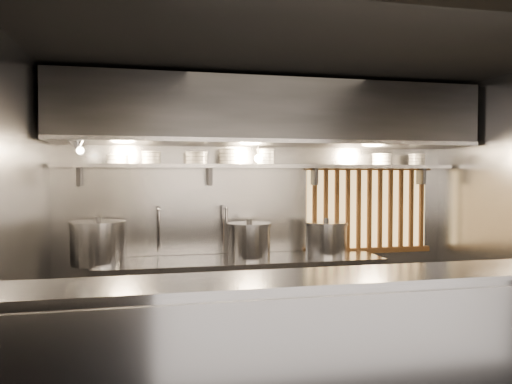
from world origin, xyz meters
name	(u,v)px	position (x,y,z in m)	size (l,w,h in m)	color
floor	(301,384)	(0.00, 0.00, 0.00)	(4.50, 4.50, 0.00)	black
ceiling	(302,53)	(0.00, 0.00, 2.80)	(4.50, 4.50, 0.00)	black
wall_back	(261,209)	(0.00, 1.50, 1.40)	(4.50, 4.50, 0.00)	gray
wall_left	(14,227)	(-2.25, 0.00, 1.40)	(3.00, 3.00, 0.00)	gray
serving_counter	(346,359)	(0.00, -0.96, 0.57)	(4.50, 0.56, 1.13)	#95959A
cooking_bench	(242,301)	(-0.30, 1.13, 0.45)	(3.00, 0.70, 0.90)	#95959A
bowl_shelf	(265,166)	(0.00, 1.32, 1.88)	(4.40, 0.34, 0.04)	#95959A
exhaust_hood	(270,114)	(0.00, 1.10, 2.42)	(4.40, 0.81, 0.65)	#2D2D30
wood_screen	(368,209)	(1.30, 1.45, 1.38)	(1.56, 0.09, 1.04)	#FFCA72
faucet_left	(159,220)	(-1.15, 1.37, 1.31)	(0.04, 0.30, 0.50)	silver
faucet_right	(224,219)	(-0.45, 1.37, 1.31)	(0.04, 0.30, 0.50)	silver
heat_lamp	(77,144)	(-1.90, 0.85, 2.07)	(0.25, 0.35, 0.20)	#95959A
pendant_bulb	(258,158)	(-0.10, 1.20, 1.96)	(0.09, 0.09, 0.19)	#2D2D30
stock_pot_left	(98,242)	(-1.75, 1.14, 1.12)	(0.67, 0.67, 0.47)	#95959A
stock_pot_mid	(249,241)	(-0.22, 1.11, 1.09)	(0.57, 0.57, 0.42)	#95959A
stock_pot_right	(326,238)	(0.66, 1.16, 1.09)	(0.51, 0.51, 0.41)	#95959A
bowl_stack_0	(117,159)	(-1.57, 1.32, 1.95)	(0.23, 0.23, 0.09)	white
bowl_stack_1	(151,158)	(-1.22, 1.32, 1.97)	(0.21, 0.21, 0.13)	white
bowl_stack_2	(197,158)	(-0.75, 1.32, 1.97)	(0.24, 0.24, 0.13)	white
bowl_stack_3	(229,156)	(-0.40, 1.32, 1.98)	(0.23, 0.23, 0.17)	white
bowl_stack_4	(265,157)	(0.01, 1.32, 1.99)	(0.20, 0.20, 0.17)	white
bowl_stack_5	(382,159)	(1.40, 1.32, 1.97)	(0.23, 0.23, 0.13)	white
bowl_stack_6	(417,160)	(1.85, 1.32, 1.97)	(0.20, 0.20, 0.13)	white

